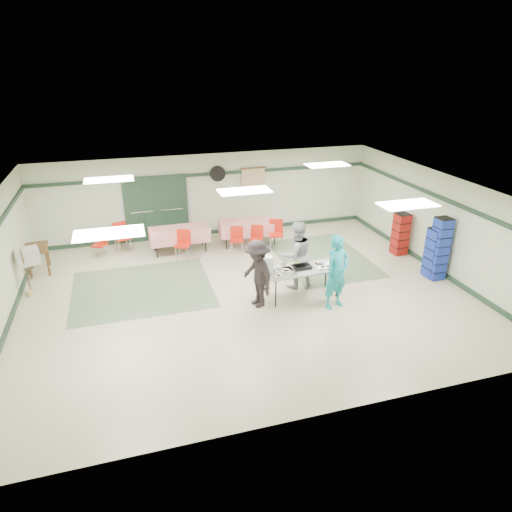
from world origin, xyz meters
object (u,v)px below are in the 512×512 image
object	(u,v)px
serving_table	(302,270)
chair_a	(257,235)
chair_c	(276,231)
crate_stack_blue_a	(439,249)
office_printer	(28,256)
chair_loose_b	(100,242)
crate_stack_red	(400,234)
dining_table_a	(249,227)
broom	(26,270)
volunteer_teal	(337,272)
chair_b	(237,237)
chair_d	(183,241)
volunteer_grey	(296,255)
volunteer_dark	(257,274)
crate_stack_blue_b	(435,253)
dining_table_b	(179,234)
chair_loose_a	(121,234)
printer_table	(37,251)

from	to	relation	value
serving_table	chair_a	world-z (taller)	chair_a
chair_a	chair_c	world-z (taller)	chair_c
crate_stack_blue_a	office_printer	distance (m)	10.57
chair_loose_b	crate_stack_red	world-z (taller)	crate_stack_red
dining_table_a	broom	xyz separation A→B (m)	(-6.23, -1.70, 0.09)
volunteer_teal	dining_table_a	xyz separation A→B (m)	(-0.88, 4.45, -0.34)
crate_stack_red	chair_a	bearing A→B (deg)	159.79
volunteer_teal	chair_b	bearing A→B (deg)	91.28
chair_d	chair_loose_b	world-z (taller)	chair_d
volunteer_grey	chair_d	xyz separation A→B (m)	(-2.53, 2.63, -0.35)
serving_table	chair_b	xyz separation A→B (m)	(-0.85, 3.18, -0.21)
volunteer_grey	broom	distance (m)	6.76
chair_a	crate_stack_blue_a	distance (m)	5.23
serving_table	volunteer_dark	bearing A→B (deg)	-176.11
crate_stack_blue_b	dining_table_b	bearing A→B (deg)	149.69
volunteer_dark	chair_a	bearing A→B (deg)	149.94
volunteer_dark	dining_table_a	bearing A→B (deg)	153.54
chair_c	chair_loose_a	distance (m)	4.75
chair_c	chair_loose_b	distance (m)	5.30
crate_stack_blue_b	office_printer	distance (m)	10.54
dining_table_b	chair_loose_b	distance (m)	2.33
volunteer_teal	chair_loose_a	bearing A→B (deg)	115.28
volunteer_dark	dining_table_b	bearing A→B (deg)	-174.86
chair_b	dining_table_b	bearing A→B (deg)	177.13
chair_d	crate_stack_blue_b	bearing A→B (deg)	-2.63
dining_table_b	crate_stack_red	size ratio (longest dim) A/B	1.40
crate_stack_blue_a	chair_c	bearing A→B (deg)	136.25
crate_stack_blue_a	crate_stack_red	world-z (taller)	crate_stack_blue_a
volunteer_teal	printer_table	xyz separation A→B (m)	(-7.03, 4.10, -0.27)
chair_b	broom	bearing A→B (deg)	-152.66
chair_loose_b	office_printer	xyz separation A→B (m)	(-1.64, -1.75, 0.47)
serving_table	crate_stack_blue_a	world-z (taller)	crate_stack_blue_a
volunteer_dark	chair_a	size ratio (longest dim) A/B	2.10
chair_b	chair_c	distance (m)	1.26
chair_loose_b	office_printer	size ratio (longest dim) A/B	1.55
chair_c	crate_stack_blue_b	size ratio (longest dim) A/B	0.66
crate_stack_blue_a	broom	world-z (taller)	crate_stack_blue_a
volunteer_teal	chair_d	xyz separation A→B (m)	(-3.05, 3.88, -0.37)
volunteer_dark	dining_table_a	size ratio (longest dim) A/B	0.88
chair_a	volunteer_dark	bearing A→B (deg)	-82.12
volunteer_teal	chair_a	distance (m)	3.98
crate_stack_blue_a	printer_table	bearing A→B (deg)	161.27
volunteer_grey	chair_a	xyz separation A→B (m)	(-0.27, 2.62, -0.40)
chair_loose_a	broom	bearing A→B (deg)	-153.95
volunteer_grey	office_printer	world-z (taller)	volunteer_grey
dining_table_b	chair_c	world-z (taller)	chair_c
chair_a	broom	distance (m)	6.42
chair_c	office_printer	world-z (taller)	office_printer
volunteer_grey	volunteer_dark	world-z (taller)	volunteer_grey
dining_table_a	chair_loose_a	world-z (taller)	chair_loose_a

